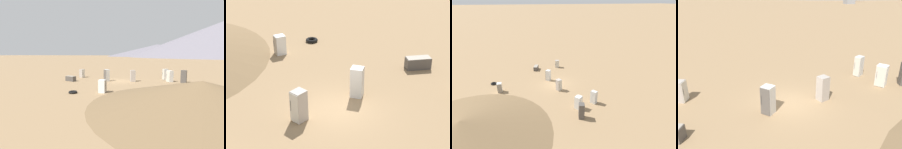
# 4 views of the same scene
# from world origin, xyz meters

# --- Properties ---
(ground_plane) EXTENTS (1000.00, 1000.00, 0.00)m
(ground_plane) POSITION_xyz_m (0.00, 0.00, 0.00)
(ground_plane) COLOR #937551
(mountain_ridge_1) EXTENTS (184.90, 184.90, 21.71)m
(mountain_ridge_1) POSITION_xyz_m (-0.10, -304.76, 10.86)
(mountain_ridge_1) COLOR slate
(mountain_ridge_1) RESTS_ON ground_plane
(dirt_mound) EXTENTS (17.69, 17.69, 2.13)m
(dirt_mound) POSITION_xyz_m (-9.33, 11.64, 1.06)
(dirt_mound) COLOR brown
(dirt_mound) RESTS_ON ground_plane
(discarded_fridge_0) EXTENTS (0.76, 0.66, 1.40)m
(discarded_fridge_0) POSITION_xyz_m (-0.31, 8.52, 0.70)
(discarded_fridge_0) COLOR white
(discarded_fridge_0) RESTS_ON ground_plane
(discarded_fridge_1) EXTENTS (0.95, 0.87, 1.74)m
(discarded_fridge_1) POSITION_xyz_m (-7.04, -3.40, 0.87)
(discarded_fridge_1) COLOR silver
(discarded_fridge_1) RESTS_ON ground_plane
(discarded_fridge_2) EXTENTS (0.85, 0.88, 1.47)m
(discarded_fridge_2) POSITION_xyz_m (7.11, -2.17, 0.73)
(discarded_fridge_2) COLOR #A89E93
(discarded_fridge_2) RESTS_ON ground_plane
(discarded_fridge_3) EXTENTS (0.95, 0.95, 1.82)m
(discarded_fridge_3) POSITION_xyz_m (1.61, 0.83, 0.91)
(discarded_fridge_3) COLOR silver
(discarded_fridge_3) RESTS_ON ground_plane
(discarded_fridge_4) EXTENTS (0.89, 0.83, 1.72)m
(discarded_fridge_4) POSITION_xyz_m (-2.28, 0.04, 0.86)
(discarded_fridge_4) COLOR #A89E93
(discarded_fridge_4) RESTS_ON ground_plane
(discarded_fridge_5) EXTENTS (0.89, 0.82, 1.84)m
(discarded_fridge_5) POSITION_xyz_m (-9.52, -0.67, 0.92)
(discarded_fridge_5) COLOR #4C4742
(discarded_fridge_5) RESTS_ON ground_plane
(discarded_fridge_6) EXTENTS (1.04, 1.05, 1.69)m
(discarded_fridge_6) POSITION_xyz_m (-7.62, -1.02, 0.85)
(discarded_fridge_6) COLOR white
(discarded_fridge_6) RESTS_ON ground_plane
(discarded_fridge_7) EXTENTS (1.78, 1.18, 0.79)m
(discarded_fridge_7) POSITION_xyz_m (7.01, 2.10, 0.39)
(discarded_fridge_7) COLOR #4C4742
(discarded_fridge_7) RESTS_ON ground_plane
(scrap_tire) EXTENTS (0.93, 0.93, 0.25)m
(scrap_tire) POSITION_xyz_m (2.64, 9.60, 0.12)
(scrap_tire) COLOR black
(scrap_tire) RESTS_ON ground_plane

